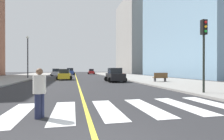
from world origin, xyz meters
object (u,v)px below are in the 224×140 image
traffic_light_near_corner (204,41)px  pedestrian_crossing (39,91)px  park_bench (160,77)px  fire_hydrant (124,76)px  car_red_nearest (91,72)px  car_silver_fourth (56,72)px  street_lamp (28,53)px  car_yellow_third (65,75)px  car_blue_second (70,72)px  car_black_fifth (115,75)px

traffic_light_near_corner → pedestrian_crossing: traffic_light_near_corner is taller
park_bench → fire_hydrant: size_ratio=2.06×
car_red_nearest → car_silver_fourth: bearing=55.3°
pedestrian_crossing → street_lamp: size_ratio=0.23×
fire_hydrant → street_lamp: bearing=164.7°
car_yellow_third → fire_hydrant: car_yellow_third is taller
pedestrian_crossing → park_bench: bearing=171.5°
car_blue_second → park_bench: (11.77, -34.55, -0.28)m
car_yellow_third → car_silver_fourth: (-3.00, 17.75, 0.05)m
car_red_nearest → street_lamp: (-14.01, -26.95, 3.72)m
park_bench → fire_hydrant: bearing=18.2°
car_blue_second → fire_hydrant: car_blue_second is taller
car_red_nearest → fire_hydrant: car_red_nearest is taller
car_blue_second → street_lamp: size_ratio=0.62×
car_silver_fourth → street_lamp: (-3.59, -13.26, 3.70)m
car_black_fifth → fire_hydrant: 6.67m
street_lamp → traffic_light_near_corner: bearing=-55.0°
car_yellow_third → traffic_light_near_corner: size_ratio=0.80×
car_black_fifth → fire_hydrant: bearing=-115.6°
car_blue_second → pedestrian_crossing: (-0.16, -48.42, 0.00)m
car_blue_second → street_lamp: bearing=-108.1°
pedestrian_crossing → fire_hydrant: size_ratio=1.97×
car_blue_second → fire_hydrant: 27.31m
car_yellow_third → street_lamp: 8.82m
car_red_nearest → traffic_light_near_corner: (2.60, -50.65, 2.74)m
traffic_light_near_corner → pedestrian_crossing: bearing=20.4°
traffic_light_near_corner → street_lamp: size_ratio=0.65×
traffic_light_near_corner → park_bench: traffic_light_near_corner is taller
park_bench → pedestrian_crossing: 18.30m
car_yellow_third → street_lamp: size_ratio=0.52×
car_black_fifth → fire_hydrant: size_ratio=4.78×
car_silver_fourth → car_red_nearest: bearing=50.3°
pedestrian_crossing → car_red_nearest: bearing=-155.3°
car_yellow_third → street_lamp: street_lamp is taller
car_black_fifth → traffic_light_near_corner: bearing=103.6°
car_silver_fourth → traffic_light_near_corner: (13.02, -36.97, 2.72)m
car_blue_second → car_silver_fourth: (-3.43, -7.82, -0.09)m
traffic_light_near_corner → car_blue_second: bearing=-77.9°
car_blue_second → car_black_fifth: size_ratio=1.09×
car_blue_second → street_lamp: 22.51m
traffic_light_near_corner → car_black_fifth: bearing=-77.1°
traffic_light_near_corner → pedestrian_crossing: (-9.75, -3.63, -2.62)m
park_bench → street_lamp: bearing=58.4°
fire_hydrant → car_black_fifth: bearing=-116.3°
car_black_fifth → traffic_light_near_corner: 13.82m
car_yellow_third → car_silver_fourth: bearing=100.3°
car_silver_fourth → park_bench: size_ratio=2.31×
pedestrian_crossing → traffic_light_near_corner: bearing=142.6°
park_bench → fire_hydrant: park_bench is taller
car_yellow_third → car_black_fifth: bearing=-40.0°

